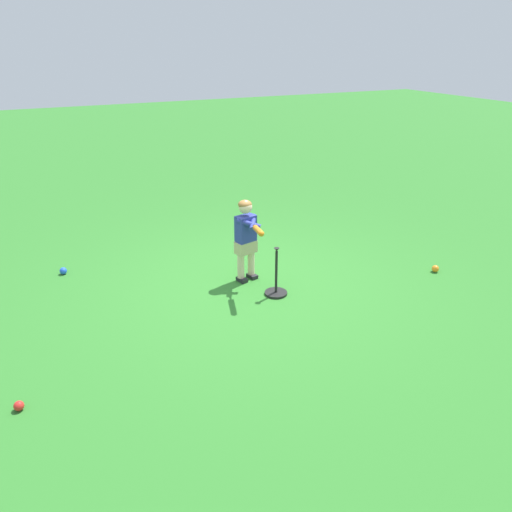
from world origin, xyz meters
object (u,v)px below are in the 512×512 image
Objects in this scene: play_ball_far_left at (63,271)px; play_ball_center_lawn at (19,406)px; batting_tee at (276,287)px; play_ball_near_batter at (435,269)px; child_batter at (247,234)px.

play_ball_far_left is 1.08× the size of play_ball_center_lawn.
play_ball_center_lawn is 3.09m from batting_tee.
play_ball_near_batter is 5.23m from play_ball_center_lawn.
play_ball_center_lawn is 0.14× the size of batting_tee.
play_ball_far_left is 2.89m from batting_tee.
play_ball_far_left is (4.55, -2.12, -0.00)m from play_ball_near_batter.
child_batter is 1.74× the size of batting_tee.
play_ball_far_left is at bearing -103.72° from play_ball_center_lawn.
play_ball_near_batter is 1.09× the size of play_ball_center_lawn.
play_ball_center_lawn is (2.80, 1.42, -0.61)m from child_batter.
play_ball_near_batter and play_ball_far_left have the same top height.
child_batter is 11.36× the size of play_ball_far_left.
play_ball_far_left is 0.15× the size of batting_tee.
play_ball_near_batter is 0.15× the size of batting_tee.
batting_tee is at bearing -162.87° from play_ball_center_lawn.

